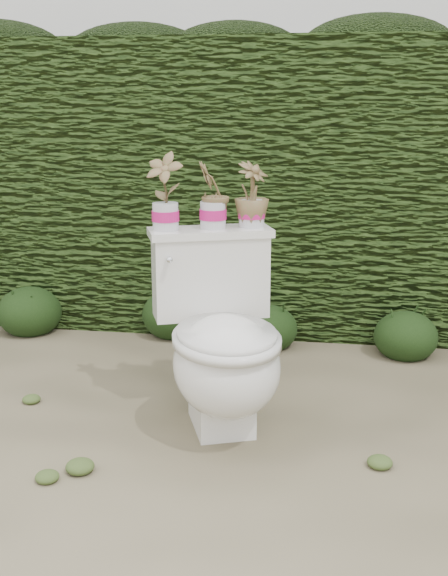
% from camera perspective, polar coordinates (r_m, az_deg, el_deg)
% --- Properties ---
extents(ground, '(60.00, 60.00, 0.00)m').
position_cam_1_polar(ground, '(3.01, -3.47, -10.61)').
color(ground, gray).
rests_on(ground, ground).
extents(hedge, '(8.00, 1.00, 1.60)m').
position_cam_1_polar(hedge, '(4.33, 0.94, 8.29)').
color(hedge, '#35501A').
rests_on(hedge, ground).
extents(house_wall, '(8.00, 3.50, 4.00)m').
position_cam_1_polar(house_wall, '(8.68, 9.48, 19.34)').
color(house_wall, silver).
rests_on(house_wall, ground).
extents(toilet, '(0.67, 0.79, 0.78)m').
position_cam_1_polar(toilet, '(2.83, -0.15, -4.53)').
color(toilet, silver).
rests_on(toilet, ground).
extents(potted_plant_left, '(0.18, 0.15, 0.30)m').
position_cam_1_polar(potted_plant_left, '(2.90, -4.68, 7.46)').
color(potted_plant_left, '#247525').
rests_on(potted_plant_left, toilet).
extents(potted_plant_center, '(0.17, 0.18, 0.26)m').
position_cam_1_polar(potted_plant_center, '(2.93, -0.88, 7.21)').
color(potted_plant_center, '#247525').
rests_on(potted_plant_center, toilet).
extents(potted_plant_right, '(0.19, 0.19, 0.25)m').
position_cam_1_polar(potted_plant_right, '(2.97, 2.21, 7.24)').
color(potted_plant_right, '#247525').
rests_on(potted_plant_right, toilet).
extents(liriope_clump_2, '(0.36, 0.36, 0.29)m').
position_cam_1_polar(liriope_clump_2, '(4.23, -15.14, -1.46)').
color(liriope_clump_2, '#1E3512').
rests_on(liriope_clump_2, ground).
extents(liriope_clump_3, '(0.37, 0.37, 0.29)m').
position_cam_1_polar(liriope_clump_3, '(4.04, -3.92, -1.69)').
color(liriope_clump_3, '#1E3512').
rests_on(liriope_clump_3, ground).
extents(liriope_clump_4, '(0.32, 0.32, 0.25)m').
position_cam_1_polar(liriope_clump_4, '(3.86, 3.48, -2.80)').
color(liriope_clump_4, '#1E3512').
rests_on(liriope_clump_4, ground).
extents(liriope_clump_5, '(0.33, 0.33, 0.26)m').
position_cam_1_polar(liriope_clump_5, '(3.83, 14.19, -3.32)').
color(liriope_clump_5, '#1E3512').
rests_on(liriope_clump_5, ground).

